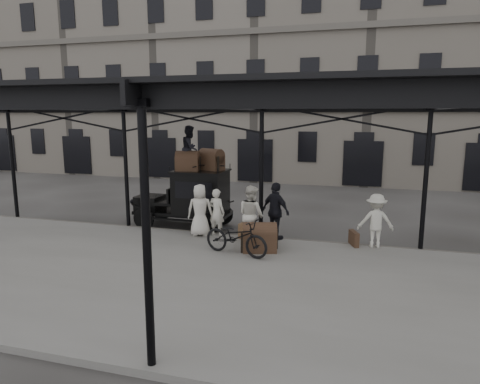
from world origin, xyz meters
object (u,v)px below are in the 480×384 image
object	(u,v)px
porter_official	(276,211)
porter_left	(217,212)
bicycle	(236,237)
steamer_trunk_roof_near	(188,162)
taxi	(193,196)
steamer_trunk_platform	(260,239)

from	to	relation	value
porter_official	porter_left	bearing A→B (deg)	34.41
bicycle	steamer_trunk_roof_near	bearing A→B (deg)	59.06
bicycle	taxi	bearing A→B (deg)	55.74
porter_left	bicycle	distance (m)	2.15
porter_left	steamer_trunk_roof_near	size ratio (longest dim) A/B	1.95
taxi	steamer_trunk_platform	bearing A→B (deg)	-38.56
porter_official	bicycle	xyz separation A→B (m)	(-0.79, -1.86, -0.40)
porter_official	bicycle	bearing A→B (deg)	98.65
porter_left	porter_official	distance (m)	2.00
taxi	steamer_trunk_roof_near	xyz separation A→B (m)	(-0.08, -0.25, 1.28)
porter_left	steamer_trunk_platform	bearing A→B (deg)	157.74
porter_left	bicycle	xyz separation A→B (m)	(1.21, -1.76, -0.26)
porter_official	steamer_trunk_roof_near	distance (m)	3.82
bicycle	porter_left	bearing A→B (deg)	49.73
taxi	porter_left	bearing A→B (deg)	-42.70
taxi	porter_left	world-z (taller)	taxi
steamer_trunk_roof_near	taxi	bearing A→B (deg)	60.49
porter_left	bicycle	bearing A→B (deg)	137.12
porter_official	bicycle	size ratio (longest dim) A/B	0.92
bicycle	steamer_trunk_roof_near	distance (m)	4.23
taxi	bicycle	distance (m)	4.00
taxi	steamer_trunk_roof_near	distance (m)	1.30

